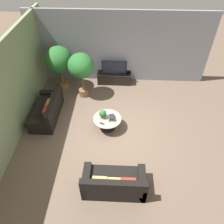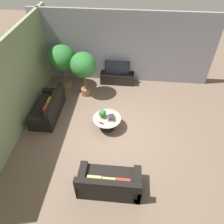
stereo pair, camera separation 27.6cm
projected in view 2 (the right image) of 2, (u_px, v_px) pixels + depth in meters
name	position (u px, v px, depth m)	size (l,w,h in m)	color
ground_plane	(115.00, 131.00, 7.55)	(24.00, 24.00, 0.00)	brown
back_wall_stone	(122.00, 48.00, 8.93)	(7.40, 0.12, 3.00)	gray
side_wall_left	(14.00, 87.00, 6.92)	(0.12, 7.40, 3.00)	gray
media_console	(117.00, 78.00, 9.55)	(1.47, 0.50, 0.49)	black
television	(117.00, 67.00, 9.19)	(1.05, 0.13, 0.58)	black
coffee_table	(107.00, 121.00, 7.48)	(0.96, 0.96, 0.46)	black
couch_by_wall	(49.00, 108.00, 8.00)	(0.84, 1.83, 0.84)	black
couch_near_entry	(109.00, 183.00, 5.79)	(1.67, 0.84, 0.84)	black
potted_palm_tall	(62.00, 60.00, 8.63)	(1.06, 1.06, 1.88)	brown
potted_palm_corner	(83.00, 66.00, 8.20)	(0.98, 0.98, 1.86)	brown
potted_plant_tabletop	(102.00, 113.00, 7.30)	(0.24, 0.24, 0.31)	brown
book_stack	(111.00, 118.00, 7.30)	(0.25, 0.31, 0.14)	gold
remote_black	(101.00, 123.00, 7.19)	(0.04, 0.16, 0.02)	black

